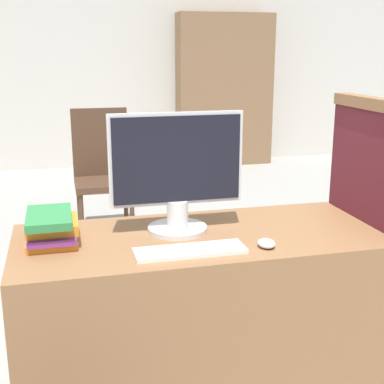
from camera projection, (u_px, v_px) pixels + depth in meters
name	position (u px, v px, depth m)	size (l,w,h in m)	color
wall_back	(97.00, 55.00, 6.61)	(12.00, 0.06, 2.80)	beige
desk	(199.00, 317.00, 2.26)	(1.47, 0.64, 0.74)	#8C603D
carrel_divider	(366.00, 242.00, 2.36)	(0.07, 0.61, 1.27)	#5B1E28
monitor	(177.00, 173.00, 2.15)	(0.55, 0.24, 0.49)	silver
keyboard	(190.00, 251.00, 1.97)	(0.41, 0.13, 0.02)	white
mouse	(267.00, 243.00, 2.02)	(0.06, 0.08, 0.03)	white
book_stack	(51.00, 228.00, 2.05)	(0.20, 0.28, 0.12)	orange
far_chair	(102.00, 168.00, 4.22)	(0.44, 0.44, 1.02)	#4C3323
bookshelf_far	(224.00, 91.00, 6.87)	(1.22, 0.32, 1.91)	#846042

